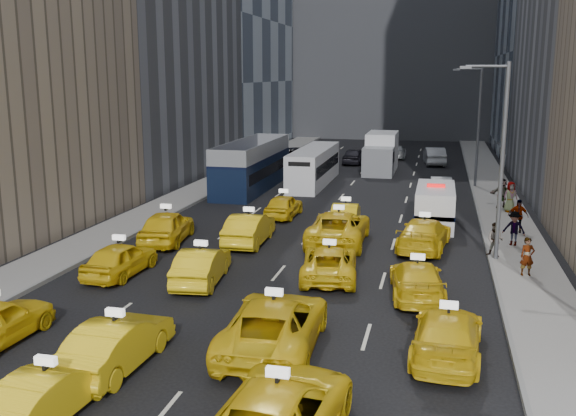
# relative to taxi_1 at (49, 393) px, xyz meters

# --- Properties ---
(ground) EXTENTS (160.00, 160.00, 0.00)m
(ground) POSITION_rel_taxi_1_xyz_m (2.68, 4.89, -0.66)
(ground) COLOR black
(ground) RESTS_ON ground
(sidewalk_west) EXTENTS (3.00, 90.00, 0.15)m
(sidewalk_west) POSITION_rel_taxi_1_xyz_m (-7.82, 29.89, -0.59)
(sidewalk_west) COLOR gray
(sidewalk_west) RESTS_ON ground
(sidewalk_east) EXTENTS (3.00, 90.00, 0.15)m
(sidewalk_east) POSITION_rel_taxi_1_xyz_m (13.18, 29.89, -0.59)
(sidewalk_east) COLOR gray
(sidewalk_east) RESTS_ON ground
(curb_west) EXTENTS (0.15, 90.00, 0.18)m
(curb_west) POSITION_rel_taxi_1_xyz_m (-6.37, 29.89, -0.57)
(curb_west) COLOR slate
(curb_west) RESTS_ON ground
(curb_east) EXTENTS (0.15, 90.00, 0.18)m
(curb_east) POSITION_rel_taxi_1_xyz_m (11.73, 29.89, -0.57)
(curb_east) COLOR slate
(curb_east) RESTS_ON ground
(streetlight_near) EXTENTS (2.15, 0.22, 9.00)m
(streetlight_near) POSITION_rel_taxi_1_xyz_m (11.86, 16.89, 4.26)
(streetlight_near) COLOR #595B60
(streetlight_near) RESTS_ON ground
(streetlight_far) EXTENTS (2.15, 0.22, 9.00)m
(streetlight_far) POSITION_rel_taxi_1_xyz_m (11.86, 36.89, 4.26)
(streetlight_far) COLOR #595B60
(streetlight_far) RESTS_ON ground
(taxi_1) EXTENTS (1.71, 4.11, 1.32)m
(taxi_1) POSITION_rel_taxi_1_xyz_m (0.00, 0.00, 0.00)
(taxi_1) COLOR yellow
(taxi_1) RESTS_ON ground
(taxi_2) EXTENTS (3.13, 5.90, 1.58)m
(taxi_2) POSITION_rel_taxi_1_xyz_m (5.87, 0.21, 0.13)
(taxi_2) COLOR yellow
(taxi_2) RESTS_ON ground
(taxi_5) EXTENTS (1.77, 4.59, 1.49)m
(taxi_5) POSITION_rel_taxi_1_xyz_m (0.30, 2.98, 0.08)
(taxi_5) COLOR yellow
(taxi_5) RESTS_ON ground
(taxi_6) EXTENTS (3.04, 6.15, 1.68)m
(taxi_6) POSITION_rel_taxi_1_xyz_m (4.47, 5.25, 0.18)
(taxi_6) COLOR yellow
(taxi_6) RESTS_ON ground
(taxi_7) EXTENTS (2.32, 5.09, 1.44)m
(taxi_7) POSITION_rel_taxi_1_xyz_m (9.73, 5.97, 0.06)
(taxi_7) COLOR yellow
(taxi_7) RESTS_ON ground
(taxi_8) EXTENTS (1.89, 4.34, 1.46)m
(taxi_8) POSITION_rel_taxi_1_xyz_m (-3.83, 11.02, 0.07)
(taxi_8) COLOR yellow
(taxi_8) RESTS_ON ground
(taxi_9) EXTENTS (2.08, 4.65, 1.48)m
(taxi_9) POSITION_rel_taxi_1_xyz_m (-0.09, 10.89, 0.08)
(taxi_9) COLOR yellow
(taxi_9) RESTS_ON ground
(taxi_10) EXTENTS (2.87, 5.13, 1.36)m
(taxi_10) POSITION_rel_taxi_1_xyz_m (4.93, 12.72, 0.02)
(taxi_10) COLOR yellow
(taxi_10) RESTS_ON ground
(taxi_11) EXTENTS (2.49, 4.98, 1.39)m
(taxi_11) POSITION_rel_taxi_1_xyz_m (8.62, 11.22, 0.03)
(taxi_11) COLOR yellow
(taxi_11) RESTS_ON ground
(taxi_12) EXTENTS (2.63, 5.14, 1.68)m
(taxi_12) POSITION_rel_taxi_1_xyz_m (-4.14, 16.56, 0.18)
(taxi_12) COLOR yellow
(taxi_12) RESTS_ON ground
(taxi_13) EXTENTS (1.81, 4.82, 1.57)m
(taxi_13) POSITION_rel_taxi_1_xyz_m (0.03, 17.30, 0.12)
(taxi_13) COLOR yellow
(taxi_13) RESTS_ON ground
(taxi_14) EXTENTS (2.88, 6.05, 1.67)m
(taxi_14) POSITION_rel_taxi_1_xyz_m (4.44, 18.40, 0.17)
(taxi_14) COLOR yellow
(taxi_14) RESTS_ON ground
(taxi_15) EXTENTS (2.80, 5.54, 1.54)m
(taxi_15) POSITION_rel_taxi_1_xyz_m (8.69, 18.25, 0.11)
(taxi_15) COLOR yellow
(taxi_15) RESTS_ON ground
(taxi_16) EXTENTS (1.76, 4.12, 1.39)m
(taxi_16) POSITION_rel_taxi_1_xyz_m (0.27, 23.68, 0.03)
(taxi_16) COLOR yellow
(taxi_16) RESTS_ON ground
(taxi_17) EXTENTS (1.69, 4.20, 1.36)m
(taxi_17) POSITION_rel_taxi_1_xyz_m (4.25, 22.22, 0.02)
(taxi_17) COLOR yellow
(taxi_17) RESTS_ON ground
(nypd_van) EXTENTS (2.73, 5.71, 2.36)m
(nypd_van) POSITION_rel_taxi_1_xyz_m (9.14, 23.71, 0.41)
(nypd_van) COLOR white
(nypd_van) RESTS_ON ground
(double_decker) EXTENTS (4.37, 12.38, 3.53)m
(double_decker) POSITION_rel_taxi_1_xyz_m (-4.32, 32.68, 1.09)
(double_decker) COLOR black
(double_decker) RESTS_ON ground
(city_bus) EXTENTS (3.10, 10.94, 2.79)m
(city_bus) POSITION_rel_taxi_1_xyz_m (-0.24, 35.72, 0.72)
(city_bus) COLOR silver
(city_bus) RESTS_ON ground
(box_truck) EXTENTS (2.87, 7.48, 3.37)m
(box_truck) POSITION_rel_taxi_1_xyz_m (4.27, 43.27, 1.00)
(box_truck) COLOR white
(box_truck) RESTS_ON ground
(misc_car_0) EXTENTS (1.63, 4.18, 1.36)m
(misc_car_0) POSITION_rel_taxi_1_xyz_m (9.44, 33.16, 0.02)
(misc_car_0) COLOR #B3B6BB
(misc_car_0) RESTS_ON ground
(misc_car_1) EXTENTS (3.28, 5.98, 1.59)m
(misc_car_1) POSITION_rel_taxi_1_xyz_m (-4.00, 46.58, 0.13)
(misc_car_1) COLOR black
(misc_car_1) RESTS_ON ground
(misc_car_2) EXTENTS (1.99, 4.65, 1.33)m
(misc_car_2) POSITION_rel_taxi_1_xyz_m (4.98, 52.88, 0.01)
(misc_car_2) COLOR gray
(misc_car_2) RESTS_ON ground
(misc_car_3) EXTENTS (2.01, 4.57, 1.53)m
(misc_car_3) POSITION_rel_taxi_1_xyz_m (1.35, 47.77, 0.10)
(misc_car_3) COLOR black
(misc_car_3) RESTS_ON ground
(misc_car_4) EXTENTS (2.31, 5.20, 1.66)m
(misc_car_4) POSITION_rel_taxi_1_xyz_m (8.80, 49.03, 0.17)
(misc_car_4) COLOR #9B9FA2
(misc_car_4) RESTS_ON ground
(pedestrian_0) EXTENTS (0.66, 0.50, 1.63)m
(pedestrian_0) POSITION_rel_taxi_1_xyz_m (13.03, 14.56, 0.30)
(pedestrian_0) COLOR gray
(pedestrian_0) RESTS_ON sidewalk_east
(pedestrian_1) EXTENTS (0.88, 0.68, 1.61)m
(pedestrian_1) POSITION_rel_taxi_1_xyz_m (11.95, 17.20, 0.29)
(pedestrian_1) COLOR gray
(pedestrian_1) RESTS_ON sidewalk_east
(pedestrian_2) EXTENTS (1.20, 0.80, 1.71)m
(pedestrian_2) POSITION_rel_taxi_1_xyz_m (13.00, 19.50, 0.34)
(pedestrian_2) COLOR gray
(pedestrian_2) RESTS_ON sidewalk_east
(pedestrian_3) EXTENTS (1.08, 0.55, 1.79)m
(pedestrian_3) POSITION_rel_taxi_1_xyz_m (13.48, 22.37, 0.38)
(pedestrian_3) COLOR gray
(pedestrian_3) RESTS_ON sidewalk_east
(pedestrian_4) EXTENTS (1.02, 0.74, 1.86)m
(pedestrian_4) POSITION_rel_taxi_1_xyz_m (13.60, 27.72, 0.42)
(pedestrian_4) COLOR gray
(pedestrian_4) RESTS_ON sidewalk_east
(pedestrian_5) EXTENTS (1.81, 1.09, 1.89)m
(pedestrian_5) POSITION_rel_taxi_1_xyz_m (13.21, 28.78, 0.43)
(pedestrian_5) COLOR gray
(pedestrian_5) RESTS_ON sidewalk_east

